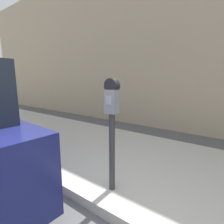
# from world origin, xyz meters

# --- Properties ---
(sidewalk) EXTENTS (24.00, 2.80, 0.14)m
(sidewalk) POSITION_xyz_m (0.00, 2.20, 0.07)
(sidewalk) COLOR #ADAAA3
(sidewalk) RESTS_ON ground_plane
(building_facade) EXTENTS (24.00, 0.30, 5.82)m
(building_facade) POSITION_xyz_m (0.00, 4.99, 2.91)
(building_facade) COLOR tan
(building_facade) RESTS_ON ground_plane
(parking_meter) EXTENTS (0.18, 0.13, 1.46)m
(parking_meter) POSITION_xyz_m (-0.07, 1.16, 1.08)
(parking_meter) COLOR #2D2D30
(parking_meter) RESTS_ON sidewalk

